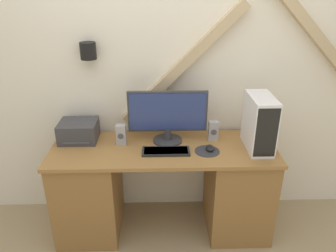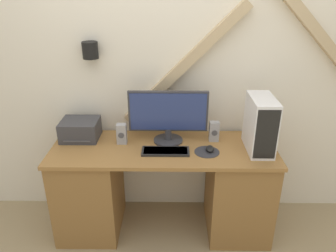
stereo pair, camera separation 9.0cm
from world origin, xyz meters
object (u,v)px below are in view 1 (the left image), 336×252
(computer_tower, at_px, (259,123))
(printer, at_px, (79,131))
(speaker_left, at_px, (121,135))
(keyboard, at_px, (166,151))
(mouse, at_px, (210,148))
(speaker_right, at_px, (213,131))
(monitor, at_px, (168,115))

(computer_tower, height_order, printer, computer_tower)
(speaker_left, bearing_deg, computer_tower, -4.90)
(keyboard, height_order, printer, printer)
(computer_tower, bearing_deg, speaker_left, 175.10)
(keyboard, height_order, mouse, mouse)
(keyboard, relative_size, speaker_left, 2.19)
(printer, height_order, speaker_right, speaker_right)
(computer_tower, relative_size, speaker_left, 2.54)
(mouse, bearing_deg, printer, 168.60)
(printer, bearing_deg, speaker_left, -13.08)
(mouse, distance_m, speaker_right, 0.20)
(monitor, height_order, speaker_left, monitor)
(mouse, height_order, speaker_right, speaker_right)
(keyboard, xyz_separation_m, mouse, (0.34, 0.02, 0.01))
(mouse, xyz_separation_m, printer, (-1.05, 0.21, 0.06))
(keyboard, xyz_separation_m, printer, (-0.71, 0.23, 0.07))
(monitor, height_order, keyboard, monitor)
(keyboard, distance_m, computer_tower, 0.74)
(speaker_right, bearing_deg, speaker_left, -175.84)
(monitor, bearing_deg, computer_tower, -10.90)
(monitor, xyz_separation_m, keyboard, (-0.02, -0.19, -0.22))
(keyboard, bearing_deg, speaker_left, 156.79)
(monitor, bearing_deg, mouse, -27.99)
(printer, distance_m, speaker_left, 0.36)
(monitor, bearing_deg, speaker_left, -173.45)
(keyboard, bearing_deg, computer_tower, 4.79)
(speaker_left, height_order, speaker_right, same)
(mouse, height_order, speaker_left, speaker_left)
(monitor, distance_m, printer, 0.74)
(mouse, bearing_deg, speaker_left, 169.47)
(speaker_right, bearing_deg, keyboard, -152.25)
(speaker_right, bearing_deg, computer_tower, -24.19)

